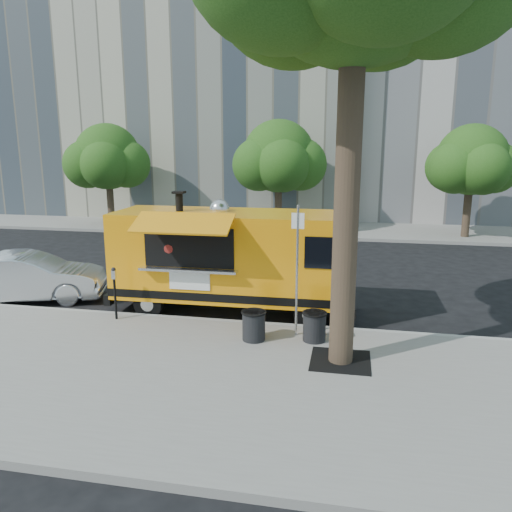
{
  "coord_description": "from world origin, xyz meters",
  "views": [
    {
      "loc": [
        2.71,
        -12.34,
        4.45
      ],
      "look_at": [
        0.31,
        0.0,
        1.61
      ],
      "focal_mm": 35.0,
      "sensor_mm": 36.0,
      "label": 1
    }
  ],
  "objects_px": {
    "far_tree_a": "(108,157)",
    "far_tree_c": "(472,160)",
    "trash_bin_left": "(254,325)",
    "food_truck": "(231,257)",
    "trash_bin_right": "(314,326)",
    "far_tree_b": "(279,156)",
    "parking_meter": "(115,287)",
    "sign_post": "(297,263)",
    "sedan": "(29,277)"
  },
  "relations": [
    {
      "from": "far_tree_a",
      "to": "parking_meter",
      "type": "bearing_deg",
      "value": -62.85
    },
    {
      "from": "far_tree_a",
      "to": "sign_post",
      "type": "height_order",
      "value": "far_tree_a"
    },
    {
      "from": "food_truck",
      "to": "sedan",
      "type": "xyz_separation_m",
      "value": [
        -5.96,
        -0.17,
        -0.81
      ]
    },
    {
      "from": "far_tree_b",
      "to": "far_tree_a",
      "type": "bearing_deg",
      "value": -177.46
    },
    {
      "from": "sign_post",
      "to": "far_tree_c",
      "type": "bearing_deg",
      "value": 65.19
    },
    {
      "from": "trash_bin_left",
      "to": "trash_bin_right",
      "type": "height_order",
      "value": "trash_bin_left"
    },
    {
      "from": "far_tree_c",
      "to": "food_truck",
      "type": "bearing_deg",
      "value": -124.47
    },
    {
      "from": "parking_meter",
      "to": "food_truck",
      "type": "relative_size",
      "value": 0.2
    },
    {
      "from": "far_tree_b",
      "to": "far_tree_c",
      "type": "xyz_separation_m",
      "value": [
        9.0,
        -0.3,
        -0.12
      ]
    },
    {
      "from": "parking_meter",
      "to": "food_truck",
      "type": "bearing_deg",
      "value": 30.27
    },
    {
      "from": "far_tree_a",
      "to": "far_tree_c",
      "type": "relative_size",
      "value": 1.03
    },
    {
      "from": "food_truck",
      "to": "far_tree_c",
      "type": "bearing_deg",
      "value": 54.91
    },
    {
      "from": "sedan",
      "to": "far_tree_c",
      "type": "bearing_deg",
      "value": -66.66
    },
    {
      "from": "sedan",
      "to": "trash_bin_left",
      "type": "height_order",
      "value": "sedan"
    },
    {
      "from": "far_tree_a",
      "to": "far_tree_b",
      "type": "distance_m",
      "value": 9.01
    },
    {
      "from": "trash_bin_right",
      "to": "sign_post",
      "type": "bearing_deg",
      "value": 148.55
    },
    {
      "from": "sign_post",
      "to": "far_tree_a",
      "type": "bearing_deg",
      "value": 129.83
    },
    {
      "from": "parking_meter",
      "to": "trash_bin_left",
      "type": "xyz_separation_m",
      "value": [
        3.66,
        -0.69,
        -0.48
      ]
    },
    {
      "from": "parking_meter",
      "to": "sign_post",
      "type": "bearing_deg",
      "value": -2.52
    },
    {
      "from": "far_tree_a",
      "to": "parking_meter",
      "type": "xyz_separation_m",
      "value": [
        7.0,
        -13.65,
        -2.79
      ]
    },
    {
      "from": "parking_meter",
      "to": "trash_bin_left",
      "type": "relative_size",
      "value": 2.0
    },
    {
      "from": "far_tree_a",
      "to": "food_truck",
      "type": "xyz_separation_m",
      "value": [
        9.6,
        -12.13,
        -2.27
      ]
    },
    {
      "from": "sedan",
      "to": "trash_bin_right",
      "type": "bearing_deg",
      "value": -119.77
    },
    {
      "from": "sign_post",
      "to": "trash_bin_right",
      "type": "bearing_deg",
      "value": -31.45
    },
    {
      "from": "far_tree_a",
      "to": "trash_bin_right",
      "type": "relative_size",
      "value": 8.1
    },
    {
      "from": "trash_bin_right",
      "to": "trash_bin_left",
      "type": "bearing_deg",
      "value": -170.74
    },
    {
      "from": "sedan",
      "to": "trash_bin_left",
      "type": "relative_size",
      "value": 6.34
    },
    {
      "from": "far_tree_a",
      "to": "trash_bin_left",
      "type": "height_order",
      "value": "far_tree_a"
    },
    {
      "from": "far_tree_c",
      "to": "sign_post",
      "type": "bearing_deg",
      "value": -114.81
    },
    {
      "from": "far_tree_a",
      "to": "trash_bin_left",
      "type": "xyz_separation_m",
      "value": [
        10.66,
        -14.34,
        -3.27
      ]
    },
    {
      "from": "trash_bin_right",
      "to": "far_tree_c",
      "type": "bearing_deg",
      "value": 67.08
    },
    {
      "from": "far_tree_a",
      "to": "trash_bin_right",
      "type": "xyz_separation_m",
      "value": [
        11.99,
        -14.12,
        -3.27
      ]
    },
    {
      "from": "far_tree_a",
      "to": "sign_post",
      "type": "relative_size",
      "value": 1.79
    },
    {
      "from": "trash_bin_left",
      "to": "trash_bin_right",
      "type": "bearing_deg",
      "value": 9.26
    },
    {
      "from": "far_tree_a",
      "to": "sedan",
      "type": "relative_size",
      "value": 1.26
    },
    {
      "from": "far_tree_b",
      "to": "food_truck",
      "type": "distance_m",
      "value": 12.76
    },
    {
      "from": "parking_meter",
      "to": "sedan",
      "type": "distance_m",
      "value": 3.63
    },
    {
      "from": "far_tree_c",
      "to": "trash_bin_right",
      "type": "bearing_deg",
      "value": -112.92
    },
    {
      "from": "far_tree_a",
      "to": "parking_meter",
      "type": "relative_size",
      "value": 4.01
    },
    {
      "from": "far_tree_b",
      "to": "parking_meter",
      "type": "xyz_separation_m",
      "value": [
        -2.0,
        -14.05,
        -2.85
      ]
    },
    {
      "from": "sedan",
      "to": "trash_bin_right",
      "type": "distance_m",
      "value": 8.54
    },
    {
      "from": "far_tree_c",
      "to": "sedan",
      "type": "distance_m",
      "value": 19.21
    },
    {
      "from": "far_tree_b",
      "to": "food_truck",
      "type": "bearing_deg",
      "value": -87.24
    },
    {
      "from": "sedan",
      "to": "far_tree_b",
      "type": "bearing_deg",
      "value": -40.35
    },
    {
      "from": "food_truck",
      "to": "trash_bin_left",
      "type": "distance_m",
      "value": 2.64
    },
    {
      "from": "sign_post",
      "to": "food_truck",
      "type": "xyz_separation_m",
      "value": [
        -1.95,
        1.72,
        -0.34
      ]
    },
    {
      "from": "trash_bin_left",
      "to": "far_tree_b",
      "type": "bearing_deg",
      "value": 96.42
    },
    {
      "from": "food_truck",
      "to": "trash_bin_right",
      "type": "distance_m",
      "value": 3.26
    },
    {
      "from": "trash_bin_left",
      "to": "far_tree_c",
      "type": "bearing_deg",
      "value": 63.04
    },
    {
      "from": "sign_post",
      "to": "trash_bin_left",
      "type": "xyz_separation_m",
      "value": [
        -0.89,
        -0.49,
        -1.34
      ]
    }
  ]
}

